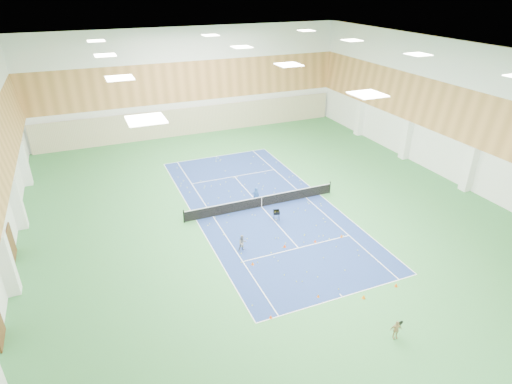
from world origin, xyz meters
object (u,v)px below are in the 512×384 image
coach (256,196)px  child_apron (396,330)px  tennis_net (262,201)px  ball_cart (276,215)px  child_court (242,243)px

coach → child_apron: coach is taller
tennis_net → ball_cart: (0.21, -2.37, -0.13)m
coach → child_apron: size_ratio=1.42×
child_court → child_apron: bearing=-67.1°
coach → ball_cart: (0.47, -2.97, -0.36)m
tennis_net → ball_cart: tennis_net is taller
child_court → ball_cart: 4.76m
coach → child_court: bearing=70.2°
tennis_net → child_court: bearing=-125.3°
child_apron → ball_cart: size_ratio=1.31×
tennis_net → child_court: (-3.64, -5.15, 0.04)m
child_court → child_apron: (4.40, -10.45, -0.04)m
coach → child_court: (-3.39, -5.75, -0.19)m
tennis_net → coach: bearing=113.3°
child_court → child_apron: size_ratio=1.08×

